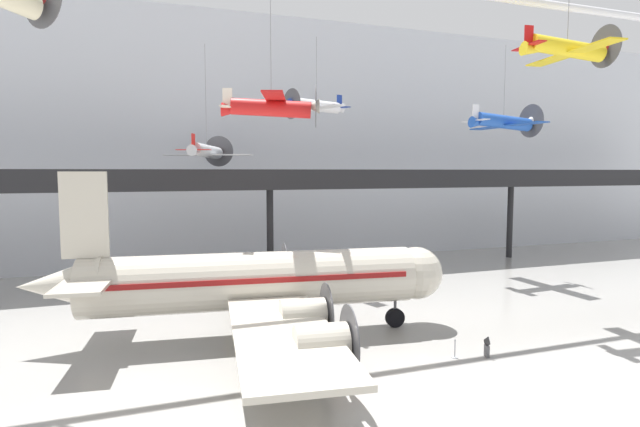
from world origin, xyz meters
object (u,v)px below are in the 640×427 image
at_px(suspended_plane_white_twin, 317,106).
at_px(suspended_plane_yellow_lowwing, 567,49).
at_px(suspended_plane_silver_racer, 207,151).
at_px(stanchion_barrier, 455,352).
at_px(suspended_plane_blue_trainer, 503,122).
at_px(info_sign_pedestal, 487,349).
at_px(suspended_plane_red_highwing, 271,107).
at_px(airliner_silver_main, 251,281).

xyz_separation_m(suspended_plane_white_twin, suspended_plane_yellow_lowwing, (12.04, -16.88, 2.29)).
distance_m(suspended_plane_silver_racer, stanchion_barrier, 30.12).
height_order(suspended_plane_blue_trainer, stanchion_barrier, suspended_plane_blue_trainer).
bearing_deg(info_sign_pedestal, suspended_plane_silver_racer, 127.04).
height_order(suspended_plane_red_highwing, suspended_plane_yellow_lowwing, suspended_plane_yellow_lowwing).
distance_m(stanchion_barrier, info_sign_pedestal, 1.88).
bearing_deg(suspended_plane_white_twin, suspended_plane_yellow_lowwing, 107.18).
relative_size(suspended_plane_red_highwing, suspended_plane_blue_trainer, 0.97).
bearing_deg(suspended_plane_blue_trainer, airliner_silver_main, -162.85).
distance_m(suspended_plane_white_twin, stanchion_barrier, 26.01).
xyz_separation_m(airliner_silver_main, suspended_plane_silver_racer, (-0.48, 18.06, 8.87)).
xyz_separation_m(suspended_plane_silver_racer, info_sign_pedestal, (12.48, -25.90, -12.05)).
bearing_deg(suspended_plane_white_twin, info_sign_pedestal, 80.22).
relative_size(suspended_plane_white_twin, info_sign_pedestal, 6.07).
bearing_deg(suspended_plane_yellow_lowwing, info_sign_pedestal, -149.44).
distance_m(airliner_silver_main, suspended_plane_red_highwing, 12.03).
relative_size(airliner_silver_main, suspended_plane_blue_trainer, 3.26).
xyz_separation_m(suspended_plane_silver_racer, suspended_plane_yellow_lowwing, (21.40, -22.00, 6.34)).
xyz_separation_m(suspended_plane_blue_trainer, stanchion_barrier, (-16.70, -16.75, -15.04)).
xyz_separation_m(suspended_plane_white_twin, stanchion_barrier, (1.31, -20.28, -16.23)).
bearing_deg(suspended_plane_red_highwing, suspended_plane_silver_racer, 118.49).
height_order(suspended_plane_yellow_lowwing, suspended_plane_blue_trainer, suspended_plane_yellow_lowwing).
bearing_deg(airliner_silver_main, suspended_plane_blue_trainer, 26.22).
distance_m(suspended_plane_red_highwing, suspended_plane_silver_racer, 15.27).
bearing_deg(stanchion_barrier, suspended_plane_silver_racer, 112.79).
bearing_deg(suspended_plane_blue_trainer, suspended_plane_silver_racer, 160.33).
relative_size(airliner_silver_main, info_sign_pedestal, 24.41).
bearing_deg(airliner_silver_main, suspended_plane_red_highwing, 62.66).
relative_size(suspended_plane_yellow_lowwing, stanchion_barrier, 7.59).
height_order(suspended_plane_blue_trainer, info_sign_pedestal, suspended_plane_blue_trainer).
distance_m(airliner_silver_main, suspended_plane_yellow_lowwing, 26.17).
bearing_deg(suspended_plane_silver_racer, suspended_plane_red_highwing, -141.54).
height_order(suspended_plane_silver_racer, stanchion_barrier, suspended_plane_silver_racer).
bearing_deg(suspended_plane_yellow_lowwing, suspended_plane_red_highwing, 165.99).
relative_size(suspended_plane_red_highwing, stanchion_barrier, 8.38).
bearing_deg(stanchion_barrier, suspended_plane_blue_trainer, 45.09).
bearing_deg(suspended_plane_blue_trainer, suspended_plane_yellow_lowwing, -116.22).
relative_size(airliner_silver_main, suspended_plane_yellow_lowwing, 3.70).
bearing_deg(suspended_plane_white_twin, suspended_plane_blue_trainer, 150.61).
relative_size(suspended_plane_yellow_lowwing, suspended_plane_blue_trainer, 0.88).
height_order(suspended_plane_red_highwing, info_sign_pedestal, suspended_plane_red_highwing).
bearing_deg(suspended_plane_white_twin, stanchion_barrier, 75.39).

